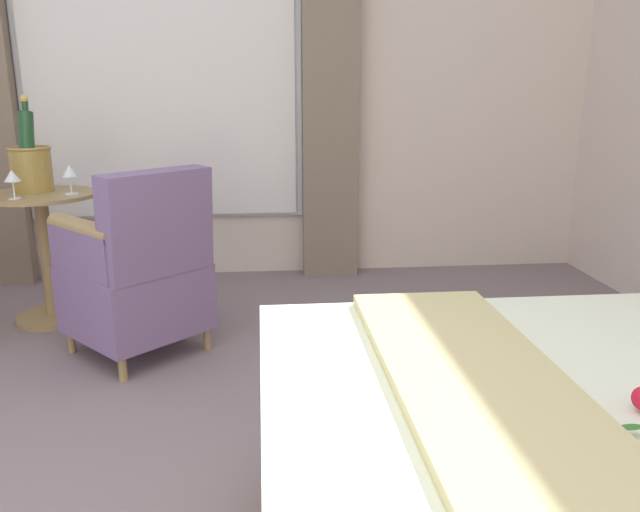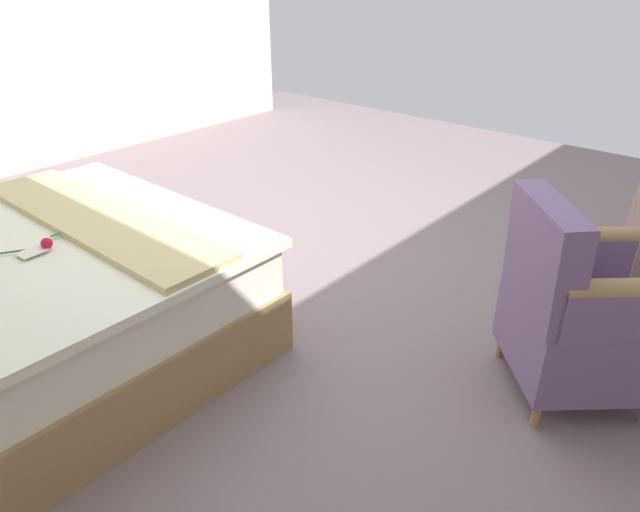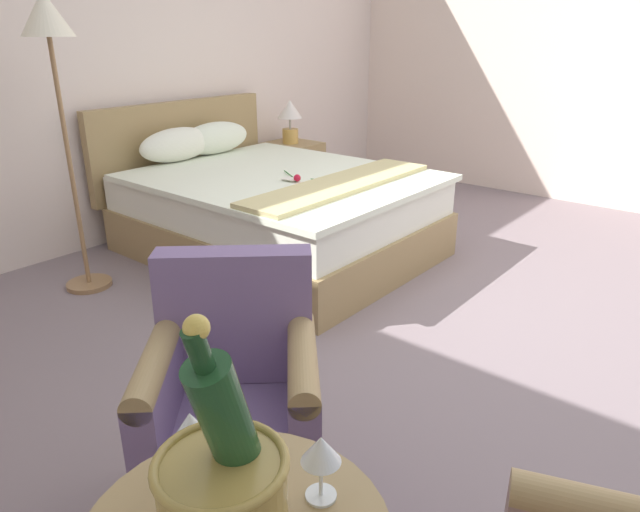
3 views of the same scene
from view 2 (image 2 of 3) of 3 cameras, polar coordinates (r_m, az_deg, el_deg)
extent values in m
plane|color=gray|center=(3.51, -3.09, -1.09)|extent=(7.48, 7.48, 0.00)
cube|color=#CEC082|center=(2.84, -21.38, 3.46)|extent=(1.58, 0.37, 0.03)
cylinder|color=#2D6628|center=(2.68, -28.79, 0.32)|extent=(0.17, 0.27, 0.01)
sphere|color=red|center=(2.65, -25.66, 1.15)|extent=(0.05, 0.05, 0.05)
ellipsoid|color=#33702D|center=(2.74, -24.96, 1.93)|extent=(0.02, 0.05, 0.01)
cube|color=white|center=(2.64, -26.82, 0.38)|extent=(0.08, 0.11, 0.00)
cylinder|color=#9C7F50|center=(3.04, 25.76, -8.00)|extent=(0.04, 0.04, 0.11)
cylinder|color=#9C7F50|center=(2.53, 20.79, -14.62)|extent=(0.04, 0.04, 0.11)
cylinder|color=#9C7F50|center=(2.86, 17.62, -8.62)|extent=(0.04, 0.04, 0.11)
cube|color=slate|center=(2.66, 24.38, -7.39)|extent=(0.75, 0.75, 0.32)
cube|color=slate|center=(2.38, 21.50, -0.08)|extent=(0.45, 0.47, 0.46)
cube|color=slate|center=(2.38, 28.10, -5.13)|extent=(0.42, 0.40, 0.20)
cylinder|color=#9C7F50|center=(2.33, 28.64, -3.04)|extent=(0.42, 0.40, 0.09)
cube|color=slate|center=(2.71, 24.00, -0.24)|extent=(0.42, 0.40, 0.20)
cylinder|color=#9C7F50|center=(2.67, 24.41, 1.68)|extent=(0.42, 0.40, 0.09)
cylinder|color=#9C7F50|center=(3.54, 28.72, -3.41)|extent=(0.04, 0.04, 0.12)
cylinder|color=#9C7F50|center=(3.91, 28.14, -0.42)|extent=(0.04, 0.04, 0.12)
camera|label=1|loc=(3.71, -24.29, 18.07)|focal=35.00mm
camera|label=3|loc=(3.40, 51.85, 15.27)|focal=32.00mm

